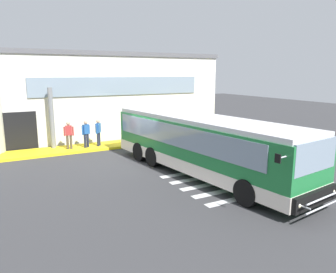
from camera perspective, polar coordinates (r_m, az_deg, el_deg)
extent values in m
cube|color=#353538|center=(16.80, -4.35, -4.94)|extent=(80.00, 90.00, 0.02)
cube|color=silver|center=(13.05, 14.96, -10.07)|extent=(4.40, 0.36, 0.01)
cube|color=silver|center=(13.67, 12.37, -8.95)|extent=(4.40, 0.36, 0.01)
cube|color=silver|center=(14.32, 10.03, -7.91)|extent=(4.40, 0.36, 0.01)
cube|color=silver|center=(15.00, 7.90, -6.96)|extent=(4.40, 0.36, 0.01)
cube|color=silver|center=(15.70, 5.97, -6.07)|extent=(4.40, 0.36, 0.01)
cube|color=silver|center=(27.61, -14.62, 7.21)|extent=(17.73, 12.00, 5.77)
cube|color=#56565B|center=(27.58, -14.94, 13.51)|extent=(17.93, 12.20, 0.30)
cube|color=black|center=(21.06, -24.71, 0.75)|extent=(1.80, 0.16, 2.40)
cube|color=gray|center=(22.06, -8.42, 8.89)|extent=(11.73, 0.10, 1.20)
cube|color=yellow|center=(21.13, -9.61, -1.45)|extent=(21.73, 2.00, 0.15)
cylinder|color=slate|center=(20.56, -20.01, 3.09)|extent=(0.28, 0.28, 3.67)
cube|color=#1E7238|center=(14.90, 5.97, -1.37)|extent=(4.00, 11.33, 2.15)
cube|color=silver|center=(15.09, 5.91, -4.33)|extent=(4.05, 11.37, 0.55)
cube|color=silver|center=(14.69, 6.06, 3.11)|extent=(3.88, 11.11, 0.20)
cube|color=gray|center=(11.38, 24.73, -3.21)|extent=(2.35, 0.43, 1.05)
cube|color=gray|center=(15.89, 8.79, 1.19)|extent=(1.36, 9.80, 0.95)
cube|color=gray|center=(14.22, 1.30, 0.14)|extent=(1.36, 9.80, 0.95)
cube|color=black|center=(11.30, 24.88, -1.47)|extent=(2.14, 0.39, 0.28)
cube|color=black|center=(11.73, 24.73, -9.95)|extent=(2.45, 0.52, 0.52)
sphere|color=beige|center=(12.56, 27.25, -8.68)|extent=(0.18, 0.18, 0.18)
sphere|color=beige|center=(10.87, 22.17, -11.31)|extent=(0.18, 0.18, 0.18)
cylinder|color=#B7B7BF|center=(10.21, 19.64, -3.54)|extent=(0.40, 0.10, 0.05)
cube|color=black|center=(10.05, 18.98, -3.72)|extent=(0.07, 0.20, 0.28)
cylinder|color=black|center=(13.63, 20.28, -7.26)|extent=(0.43, 1.03, 1.00)
cylinder|color=black|center=(11.84, 13.77, -9.67)|extent=(0.43, 1.03, 1.00)
cylinder|color=black|center=(17.59, 3.71, -2.47)|extent=(0.43, 1.03, 1.00)
cylinder|color=black|center=(16.24, -2.73, -3.62)|extent=(0.43, 1.03, 1.00)
cylinder|color=black|center=(18.58, 1.17, -1.70)|extent=(0.43, 1.03, 1.00)
cylinder|color=black|center=(17.31, -5.08, -2.71)|extent=(0.43, 1.03, 1.00)
cylinder|color=#B7B7BF|center=(11.61, 26.28, -10.99)|extent=(2.24, 0.36, 0.06)
cylinder|color=#B7B7BF|center=(11.51, 26.41, -9.60)|extent=(2.24, 0.36, 0.06)
cylinder|color=#B7B7BF|center=(12.47, 27.68, -8.87)|extent=(0.12, 0.50, 0.05)
cylinder|color=#B7B7BF|center=(10.85, 22.91, -11.41)|extent=(0.12, 0.50, 0.05)
cylinder|color=#4C4233|center=(20.15, -16.89, -0.94)|extent=(0.15, 0.15, 0.85)
cylinder|color=#4C4233|center=(20.16, -17.46, -0.97)|extent=(0.15, 0.15, 0.85)
cube|color=#B23333|center=(20.02, -17.29, 1.04)|extent=(0.42, 0.30, 0.58)
sphere|color=tan|center=(19.96, -17.36, 2.23)|extent=(0.23, 0.23, 0.23)
cylinder|color=#B23333|center=(20.02, -16.57, 0.94)|extent=(0.09, 0.09, 0.55)
cylinder|color=#B23333|center=(20.05, -18.00, 0.87)|extent=(0.09, 0.09, 0.55)
cube|color=navy|center=(20.20, -17.27, 1.07)|extent=(0.33, 0.24, 0.44)
cylinder|color=#1E2338|center=(20.35, -14.12, -0.68)|extent=(0.15, 0.15, 0.85)
cylinder|color=#1E2338|center=(20.23, -14.56, -0.77)|extent=(0.15, 0.15, 0.85)
cube|color=#2659A5|center=(20.16, -14.44, 1.26)|extent=(0.44, 0.35, 0.58)
sphere|color=tan|center=(20.09, -14.50, 2.44)|extent=(0.23, 0.23, 0.23)
cylinder|color=#2659A5|center=(20.32, -13.88, 1.22)|extent=(0.09, 0.09, 0.55)
cylinder|color=#2659A5|center=(20.02, -15.00, 1.02)|extent=(0.09, 0.09, 0.55)
cylinder|color=#1E2338|center=(20.66, -12.15, -0.41)|extent=(0.15, 0.15, 0.85)
cylinder|color=#1E2338|center=(20.48, -12.36, -0.53)|extent=(0.15, 0.15, 0.85)
cube|color=#2659A5|center=(20.44, -12.34, 1.49)|extent=(0.41, 0.43, 0.58)
sphere|color=tan|center=(20.37, -12.38, 2.66)|extent=(0.23, 0.23, 0.23)
cylinder|color=#2659A5|center=(20.67, -12.06, 1.47)|extent=(0.09, 0.09, 0.55)
cylinder|color=#2659A5|center=(20.22, -12.60, 1.23)|extent=(0.09, 0.09, 0.55)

